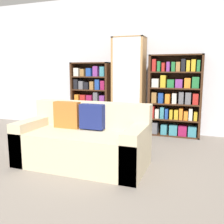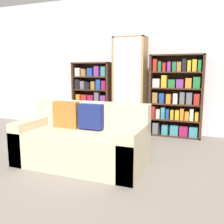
# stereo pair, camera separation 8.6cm
# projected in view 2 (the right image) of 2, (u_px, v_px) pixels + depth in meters

# --- Properties ---
(ground_plane) EXTENTS (16.00, 16.00, 0.00)m
(ground_plane) POSITION_uv_depth(u_px,v_px,m) (53.00, 182.00, 2.77)
(ground_plane) COLOR gray
(wall_back) EXTENTS (6.92, 0.06, 2.70)m
(wall_back) POSITION_uv_depth(u_px,v_px,m) (128.00, 64.00, 5.05)
(wall_back) COLOR silver
(wall_back) RESTS_ON ground
(couch) EXTENTS (1.66, 0.81, 0.80)m
(couch) POSITION_uv_depth(u_px,v_px,m) (82.00, 142.00, 3.28)
(couch) COLOR beige
(couch) RESTS_ON ground
(bookshelf_left) EXTENTS (0.81, 0.32, 1.38)m
(bookshelf_left) POSITION_uv_depth(u_px,v_px,m) (93.00, 98.00, 5.22)
(bookshelf_left) COLOR #3D2314
(bookshelf_left) RESTS_ON ground
(display_cabinet) EXTENTS (0.61, 0.36, 1.85)m
(display_cabinet) POSITION_uv_depth(u_px,v_px,m) (130.00, 86.00, 4.88)
(display_cabinet) COLOR #AD7F4C
(display_cabinet) RESTS_ON ground
(bookshelf_right) EXTENTS (0.96, 0.32, 1.51)m
(bookshelf_right) POSITION_uv_depth(u_px,v_px,m) (176.00, 98.00, 4.61)
(bookshelf_right) COLOR #3D2314
(bookshelf_right) RESTS_ON ground
(wine_bottle) EXTENTS (0.08, 0.08, 0.36)m
(wine_bottle) POSITION_uv_depth(u_px,v_px,m) (145.00, 133.00, 4.30)
(wine_bottle) COLOR #192333
(wine_bottle) RESTS_ON ground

